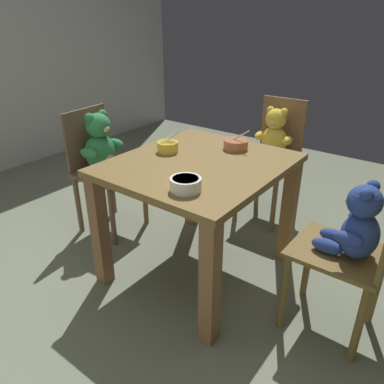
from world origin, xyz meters
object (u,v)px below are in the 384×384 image
porridge_bowl_yellow_far_center (168,146)px  porridge_bowl_terracotta_near_right (236,144)px  dining_table (199,184)px  porridge_bowl_white_near_left (186,184)px  teddy_chair_far_center (102,153)px  teddy_chair_near_right (272,148)px  teddy_chair_near_front (355,238)px

porridge_bowl_yellow_far_center → porridge_bowl_terracotta_near_right: (0.28, -0.29, -0.00)m
dining_table → porridge_bowl_white_near_left: porridge_bowl_white_near_left is taller
dining_table → porridge_bowl_yellow_far_center: (0.02, 0.24, 0.17)m
dining_table → teddy_chair_far_center: bearing=88.8°
teddy_chair_near_right → porridge_bowl_terracotta_near_right: bearing=2.4°
dining_table → porridge_bowl_terracotta_near_right: 0.35m
porridge_bowl_white_near_left → teddy_chair_near_right: bearing=6.9°
teddy_chair_near_right → porridge_bowl_yellow_far_center: 0.93m
teddy_chair_near_right → porridge_bowl_terracotta_near_right: (-0.59, -0.03, 0.19)m
dining_table → teddy_chair_near_front: size_ratio=1.16×
teddy_chair_near_front → teddy_chair_near_right: bearing=-46.2°
dining_table → teddy_chair_near_right: size_ratio=1.09×
porridge_bowl_white_near_left → porridge_bowl_terracotta_near_right: bearing=10.3°
dining_table → teddy_chair_near_right: teddy_chair_near_right is taller
teddy_chair_near_right → porridge_bowl_white_near_left: teddy_chair_near_right is taller
teddy_chair_far_center → teddy_chair_near_front: teddy_chair_far_center is taller
dining_table → porridge_bowl_white_near_left: 0.41m
teddy_chair_near_front → porridge_bowl_terracotta_near_right: 0.87m
teddy_chair_near_front → porridge_bowl_white_near_left: (-0.35, 0.68, 0.20)m
dining_table → teddy_chair_near_right: (0.89, -0.02, -0.02)m
porridge_bowl_white_near_left → porridge_bowl_terracotta_near_right: size_ratio=0.94×
teddy_chair_near_right → porridge_bowl_white_near_left: 1.25m
porridge_bowl_yellow_far_center → porridge_bowl_terracotta_near_right: porridge_bowl_terracotta_near_right is taller
dining_table → porridge_bowl_yellow_far_center: porridge_bowl_yellow_far_center is taller
porridge_bowl_yellow_far_center → teddy_chair_far_center: bearing=90.2°
teddy_chair_far_center → teddy_chair_near_right: teddy_chair_near_right is taller
teddy_chair_far_center → porridge_bowl_terracotta_near_right: teddy_chair_far_center is taller
teddy_chair_far_center → porridge_bowl_terracotta_near_right: (0.28, -0.89, 0.17)m
porridge_bowl_yellow_far_center → porridge_bowl_terracotta_near_right: 0.40m
teddy_chair_far_center → teddy_chair_near_front: 1.69m
teddy_chair_far_center → porridge_bowl_white_near_left: 1.08m
teddy_chair_far_center → teddy_chair_near_right: 1.23m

